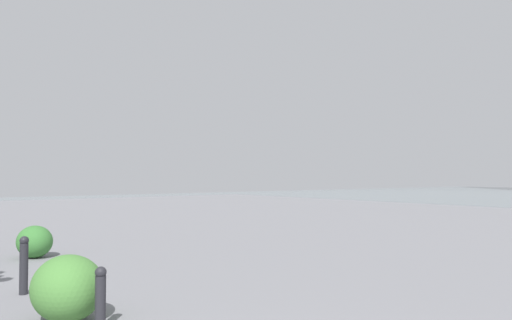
% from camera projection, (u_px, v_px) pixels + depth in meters
% --- Properties ---
extents(bollard_near, '(0.13, 0.13, 0.72)m').
position_uv_depth(bollard_near, '(100.00, 297.00, 5.49)').
color(bollard_near, '#232328').
rests_on(bollard_near, ground).
extents(bollard_mid, '(0.13, 0.13, 0.85)m').
position_uv_depth(bollard_mid, '(24.00, 264.00, 7.17)').
color(bollard_mid, '#232328').
rests_on(bollard_mid, ground).
extents(shrub_low, '(0.93, 0.84, 0.79)m').
position_uv_depth(shrub_low, '(68.00, 288.00, 5.83)').
color(shrub_low, '#477F38').
rests_on(shrub_low, ground).
extents(shrub_round, '(0.80, 0.72, 0.68)m').
position_uv_depth(shrub_round, '(35.00, 242.00, 10.37)').
color(shrub_round, '#387533').
rests_on(shrub_round, ground).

